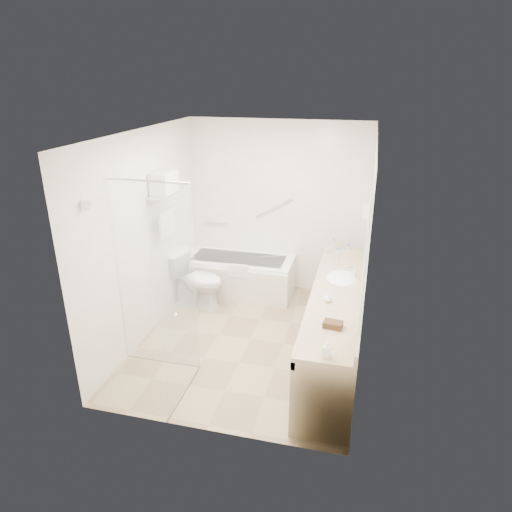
% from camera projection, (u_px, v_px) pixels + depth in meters
% --- Properties ---
extents(floor, '(3.20, 3.20, 0.00)m').
position_uv_depth(floor, '(250.00, 339.00, 5.67)').
color(floor, tan).
rests_on(floor, ground).
extents(ceiling, '(2.60, 3.20, 0.10)m').
position_uv_depth(ceiling, '(249.00, 133.00, 4.74)').
color(ceiling, silver).
rests_on(ceiling, wall_back).
extents(wall_back, '(2.60, 0.10, 2.50)m').
position_uv_depth(wall_back, '(278.00, 208.00, 6.64)').
color(wall_back, white).
rests_on(wall_back, ground).
extents(wall_front, '(2.60, 0.10, 2.50)m').
position_uv_depth(wall_front, '(200.00, 312.00, 3.77)').
color(wall_front, white).
rests_on(wall_front, ground).
extents(wall_left, '(0.10, 3.20, 2.50)m').
position_uv_depth(wall_left, '(146.00, 236.00, 5.50)').
color(wall_left, white).
rests_on(wall_left, ground).
extents(wall_right, '(0.10, 3.20, 2.50)m').
position_uv_depth(wall_right, '(366.00, 256.00, 4.91)').
color(wall_right, white).
rests_on(wall_right, ground).
extents(bathtub, '(1.60, 0.73, 0.59)m').
position_uv_depth(bathtub, '(239.00, 275.00, 6.80)').
color(bathtub, white).
rests_on(bathtub, floor).
extents(grab_bar_short, '(0.40, 0.03, 0.03)m').
position_uv_depth(grab_bar_short, '(216.00, 223.00, 6.93)').
color(grab_bar_short, silver).
rests_on(grab_bar_short, wall_back).
extents(grab_bar_long, '(0.53, 0.03, 0.33)m').
position_uv_depth(grab_bar_long, '(274.00, 208.00, 6.62)').
color(grab_bar_long, silver).
rests_on(grab_bar_long, wall_back).
extents(shower_enclosure, '(0.96, 0.91, 2.11)m').
position_uv_depth(shower_enclosure, '(166.00, 289.00, 4.58)').
color(shower_enclosure, silver).
rests_on(shower_enclosure, floor).
extents(towel_shelf, '(0.24, 0.55, 0.81)m').
position_uv_depth(towel_shelf, '(165.00, 189.00, 5.59)').
color(towel_shelf, silver).
rests_on(towel_shelf, wall_left).
extents(vanity_counter, '(0.55, 2.70, 0.95)m').
position_uv_depth(vanity_counter, '(335.00, 309.00, 5.07)').
color(vanity_counter, tan).
rests_on(vanity_counter, floor).
extents(sink, '(0.40, 0.52, 0.14)m').
position_uv_depth(sink, '(342.00, 280.00, 5.35)').
color(sink, white).
rests_on(sink, vanity_counter).
extents(faucet, '(0.03, 0.03, 0.14)m').
position_uv_depth(faucet, '(355.00, 273.00, 5.28)').
color(faucet, silver).
rests_on(faucet, vanity_counter).
extents(mirror, '(0.02, 2.00, 1.20)m').
position_uv_depth(mirror, '(367.00, 234.00, 4.67)').
color(mirror, '#B5BAC2').
rests_on(mirror, wall_right).
extents(hairdryer_unit, '(0.08, 0.10, 0.18)m').
position_uv_depth(hairdryer_unit, '(366.00, 211.00, 5.79)').
color(hairdryer_unit, white).
rests_on(hairdryer_unit, wall_right).
extents(toilet, '(0.86, 0.59, 0.77)m').
position_uv_depth(toilet, '(197.00, 280.00, 6.37)').
color(toilet, white).
rests_on(toilet, floor).
extents(amenity_basket, '(0.19, 0.14, 0.06)m').
position_uv_depth(amenity_basket, '(333.00, 324.00, 4.29)').
color(amenity_basket, '#442E18').
rests_on(amenity_basket, vanity_counter).
extents(soap_bottle_a, '(0.10, 0.15, 0.07)m').
position_uv_depth(soap_bottle_a, '(326.00, 353.00, 3.85)').
color(soap_bottle_a, white).
rests_on(soap_bottle_a, vanity_counter).
extents(soap_bottle_b, '(0.09, 0.11, 0.08)m').
position_uv_depth(soap_bottle_b, '(328.00, 298.00, 4.77)').
color(soap_bottle_b, white).
rests_on(soap_bottle_b, vanity_counter).
extents(water_bottle_left, '(0.05, 0.05, 0.17)m').
position_uv_depth(water_bottle_left, '(333.00, 245.00, 6.12)').
color(water_bottle_left, silver).
rests_on(water_bottle_left, vanity_counter).
extents(water_bottle_mid, '(0.06, 0.06, 0.20)m').
position_uv_depth(water_bottle_mid, '(348.00, 252.00, 5.86)').
color(water_bottle_mid, silver).
rests_on(water_bottle_mid, vanity_counter).
extents(water_bottle_right, '(0.06, 0.06, 0.19)m').
position_uv_depth(water_bottle_right, '(337.00, 256.00, 5.75)').
color(water_bottle_right, silver).
rests_on(water_bottle_right, vanity_counter).
extents(drinking_glass_near, '(0.08, 0.08, 0.08)m').
position_uv_depth(drinking_glass_near, '(336.00, 256.00, 5.87)').
color(drinking_glass_near, silver).
rests_on(drinking_glass_near, vanity_counter).
extents(drinking_glass_far, '(0.10, 0.10, 0.10)m').
position_uv_depth(drinking_glass_far, '(329.00, 249.00, 6.06)').
color(drinking_glass_far, silver).
rests_on(drinking_glass_far, vanity_counter).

